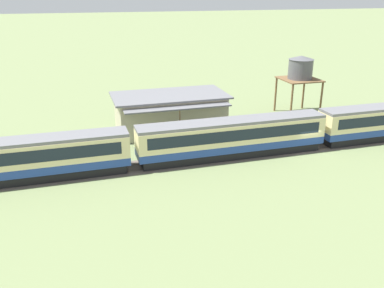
# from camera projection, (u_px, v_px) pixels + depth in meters

# --- Properties ---
(ground_plane) EXTENTS (600.00, 600.00, 0.00)m
(ground_plane) POSITION_uv_depth(u_px,v_px,m) (305.00, 150.00, 45.67)
(ground_plane) COLOR #707F51
(passenger_train) EXTENTS (85.35, 2.93, 4.13)m
(passenger_train) POSITION_uv_depth(u_px,v_px,m) (135.00, 147.00, 40.45)
(passenger_train) COLOR #234293
(passenger_train) RESTS_ON ground_plane
(railway_track) EXTENTS (155.37, 3.60, 0.04)m
(railway_track) POSITION_uv_depth(u_px,v_px,m) (155.00, 165.00, 41.79)
(railway_track) COLOR #665B51
(railway_track) RESTS_ON ground_plane
(station_building) EXTENTS (14.22, 8.78, 4.71)m
(station_building) POSITION_uv_depth(u_px,v_px,m) (170.00, 112.00, 51.31)
(station_building) COLOR #BCB293
(station_building) RESTS_ON ground_plane
(water_tower) EXTENTS (5.14, 5.14, 8.36)m
(water_tower) POSITION_uv_depth(u_px,v_px,m) (300.00, 69.00, 56.81)
(water_tower) COLOR brown
(water_tower) RESTS_ON ground_plane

